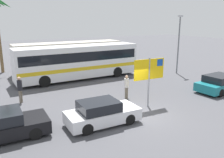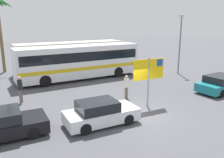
{
  "view_description": "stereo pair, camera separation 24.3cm",
  "coord_description": "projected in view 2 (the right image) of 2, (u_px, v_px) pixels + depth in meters",
  "views": [
    {
      "loc": [
        -7.85,
        -10.22,
        5.41
      ],
      "look_at": [
        0.42,
        3.83,
        1.3
      ],
      "focal_mm": 37.19,
      "sensor_mm": 36.0,
      "label": 1
    },
    {
      "loc": [
        -7.64,
        -10.35,
        5.41
      ],
      "look_at": [
        0.42,
        3.83,
        1.3
      ],
      "focal_mm": 37.19,
      "sensor_mm": 36.0,
      "label": 2
    }
  ],
  "objects": [
    {
      "name": "lamp_post_right_side",
      "position": [
        180.0,
        42.0,
        23.65
      ],
      "size": [
        0.56,
        0.2,
        5.93
      ],
      "color": "slate",
      "rests_on": "ground"
    },
    {
      "name": "ground",
      "position": [
        138.0,
        115.0,
        13.71
      ],
      "size": [
        120.0,
        120.0,
        0.0
      ],
      "primitive_type": "plane",
      "color": "#4C4C51"
    },
    {
      "name": "pedestrian_by_bus",
      "position": [
        20.0,
        87.0,
        15.57
      ],
      "size": [
        0.32,
        0.32,
        1.81
      ],
      "rotation": [
        0.0,
        0.0,
        5.62
      ],
      "color": "#706656",
      "rests_on": "ground"
    },
    {
      "name": "bus_front_coach",
      "position": [
        79.0,
        60.0,
        21.79
      ],
      "size": [
        11.52,
        2.54,
        3.17
      ],
      "color": "white",
      "rests_on": "ground"
    },
    {
      "name": "car_white",
      "position": [
        100.0,
        113.0,
        12.35
      ],
      "size": [
        3.99,
        1.85,
        1.32
      ],
      "rotation": [
        0.0,
        0.0,
        -0.04
      ],
      "color": "silver",
      "rests_on": "ground"
    },
    {
      "name": "ferry_sign",
      "position": [
        149.0,
        71.0,
        14.56
      ],
      "size": [
        2.2,
        0.21,
        3.2
      ],
      "rotation": [
        0.0,
        0.0,
        -0.07
      ],
      "color": "gray",
      "rests_on": "ground"
    },
    {
      "name": "bus_rear_coach",
      "position": [
        71.0,
        55.0,
        25.08
      ],
      "size": [
        11.52,
        2.54,
        3.17
      ],
      "color": "silver",
      "rests_on": "ground"
    },
    {
      "name": "car_black",
      "position": [
        1.0,
        125.0,
        10.94
      ],
      "size": [
        4.1,
        2.07,
        1.32
      ],
      "rotation": [
        0.0,
        0.0,
        -0.05
      ],
      "color": "black",
      "rests_on": "ground"
    },
    {
      "name": "car_teal",
      "position": [
        222.0,
        84.0,
        18.05
      ],
      "size": [
        4.44,
        2.06,
        1.32
      ],
      "rotation": [
        0.0,
        0.0,
        0.05
      ],
      "color": "#19757F",
      "rests_on": "ground"
    },
    {
      "name": "pedestrian_near_sign",
      "position": [
        126.0,
        85.0,
        16.42
      ],
      "size": [
        0.32,
        0.32,
        1.68
      ],
      "rotation": [
        0.0,
        0.0,
        1.97
      ],
      "color": "#706656",
      "rests_on": "ground"
    }
  ]
}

